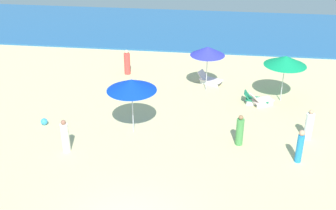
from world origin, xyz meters
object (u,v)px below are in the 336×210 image
object	(u,v)px
umbrella_3	(208,51)
lounge_chair_4_1	(261,100)
umbrella_4	(286,61)
beachgoer_1	(300,147)
lounge_chair_3_0	(209,79)
lounge_chair_4_0	(255,99)
beachgoer_3	(309,125)
beach_ball_0	(44,122)
beachgoer_2	(65,137)
beachgoer_4	(240,131)
umbrella_1	(132,85)
beachgoer_0	(127,63)

from	to	relation	value
umbrella_3	lounge_chair_4_1	bearing A→B (deg)	-26.52
umbrella_4	beachgoer_1	size ratio (longest dim) A/B	1.69
lounge_chair_3_0	lounge_chair_4_0	xyz separation A→B (m)	(2.60, -2.40, -0.01)
lounge_chair_4_0	lounge_chair_4_1	distance (m)	0.31
umbrella_3	lounge_chair_4_1	size ratio (longest dim) A/B	1.85
umbrella_4	beachgoer_3	world-z (taller)	umbrella_4
lounge_chair_4_0	beach_ball_0	bearing A→B (deg)	115.93
beachgoer_1	beachgoer_2	xyz separation A→B (m)	(-10.12, -0.49, -0.03)
lounge_chair_4_0	lounge_chair_4_1	bearing A→B (deg)	-111.25
lounge_chair_3_0	beachgoer_3	world-z (taller)	beachgoer_3
lounge_chair_4_0	beach_ball_0	size ratio (longest dim) A/B	4.14
beachgoer_2	beachgoer_3	distance (m)	11.13
lounge_chair_4_0	beachgoer_4	bearing A→B (deg)	173.69
umbrella_1	lounge_chair_4_1	size ratio (longest dim) A/B	1.91
beachgoer_2	beachgoer_3	xyz separation A→B (m)	(10.84, 2.52, -0.04)
umbrella_4	beach_ball_0	distance (m)	12.89
umbrella_4	beachgoer_0	bearing A→B (deg)	163.95
lounge_chair_3_0	beachgoer_3	xyz separation A→B (m)	(4.83, -5.76, 0.42)
umbrella_3	lounge_chair_4_1	xyz separation A→B (m)	(3.03, -1.51, -2.14)
lounge_chair_3_0	beachgoer_2	bearing A→B (deg)	168.38
umbrella_4	beachgoer_1	world-z (taller)	umbrella_4
beachgoer_0	beach_ball_0	distance (m)	7.49
umbrella_1	lounge_chair_3_0	bearing A→B (deg)	61.46
umbrella_3	beachgoer_1	bearing A→B (deg)	-57.74
lounge_chair_4_1	beach_ball_0	bearing A→B (deg)	78.47
beachgoer_1	beachgoer_4	size ratio (longest dim) A/B	1.03
lounge_chair_3_0	lounge_chair_4_1	distance (m)	3.84
beachgoer_1	beach_ball_0	size ratio (longest dim) A/B	4.57
lounge_chair_3_0	beachgoer_3	bearing A→B (deg)	-115.63
beachgoer_0	beachgoer_1	bearing A→B (deg)	-161.42
beachgoer_3	umbrella_4	bearing A→B (deg)	112.46
lounge_chair_4_1	beachgoer_4	distance (m)	4.37
beachgoer_3	beach_ball_0	xyz separation A→B (m)	(-12.76, -0.37, -0.52)
umbrella_3	umbrella_4	world-z (taller)	umbrella_3
beachgoer_1	beachgoer_3	distance (m)	2.15
umbrella_1	beachgoer_0	xyz separation A→B (m)	(-1.84, 7.06, -1.75)
umbrella_1	lounge_chair_3_0	world-z (taller)	umbrella_1
lounge_chair_3_0	beachgoer_3	distance (m)	7.53
beachgoer_1	lounge_chair_4_0	bearing A→B (deg)	67.73
lounge_chair_4_1	beachgoer_0	xyz separation A→B (m)	(-8.11, 3.37, 0.45)
beach_ball_0	beachgoer_1	bearing A→B (deg)	-7.82
umbrella_3	beachgoer_4	distance (m)	6.20
lounge_chair_3_0	beachgoer_2	xyz separation A→B (m)	(-6.01, -8.27, 0.46)
lounge_chair_4_1	beachgoer_2	distance (m)	10.59
umbrella_3	lounge_chair_3_0	size ratio (longest dim) A/B	1.68
beachgoer_1	beachgoer_0	bearing A→B (deg)	99.41
beachgoer_1	beachgoer_4	world-z (taller)	beachgoer_1
beachgoer_2	beachgoer_4	distance (m)	7.80
lounge_chair_4_0	beachgoer_1	xyz separation A→B (m)	(1.51, -5.39, 0.50)
umbrella_4	beachgoer_2	xyz separation A→B (m)	(-10.03, -6.45, -1.63)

